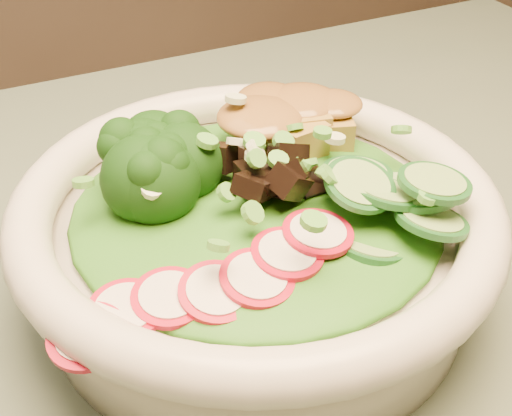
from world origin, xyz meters
name	(u,v)px	position (x,y,z in m)	size (l,w,h in m)	color
salad_bowl	(256,236)	(0.08, 0.03, 0.79)	(0.30, 0.30, 0.08)	silver
lettuce_bed	(256,207)	(0.08, 0.03, 0.82)	(0.23, 0.23, 0.03)	#225B13
broccoli_florets	(144,170)	(0.03, 0.07, 0.83)	(0.09, 0.08, 0.05)	black
radish_slices	(232,280)	(0.04, -0.03, 0.82)	(0.12, 0.04, 0.02)	#B50D27
cucumber_slices	(378,204)	(0.14, -0.02, 0.83)	(0.08, 0.08, 0.04)	#8FBB67
mushroom_heap	(261,173)	(0.09, 0.04, 0.83)	(0.08, 0.08, 0.04)	black
tofu_cubes	(281,131)	(0.13, 0.08, 0.83)	(0.10, 0.07, 0.04)	#AA8538
peanut_sauce	(281,112)	(0.13, 0.08, 0.84)	(0.08, 0.06, 0.02)	brown
scallion_garnish	(256,169)	(0.08, 0.03, 0.84)	(0.21, 0.21, 0.03)	#5BAD3D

